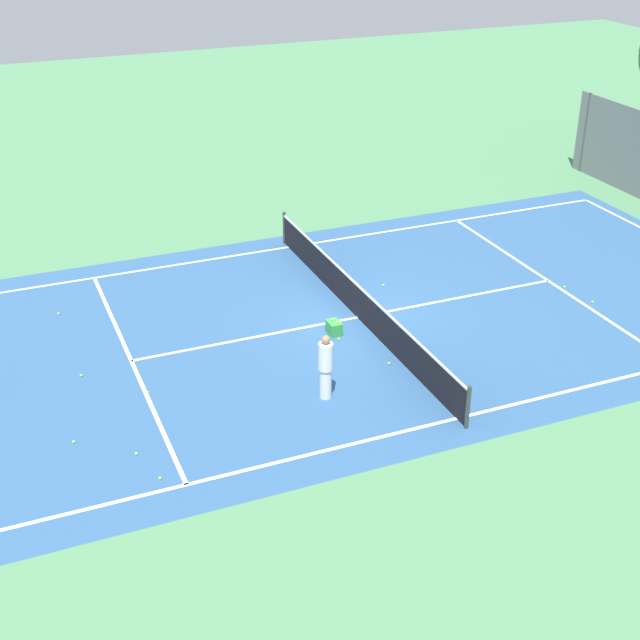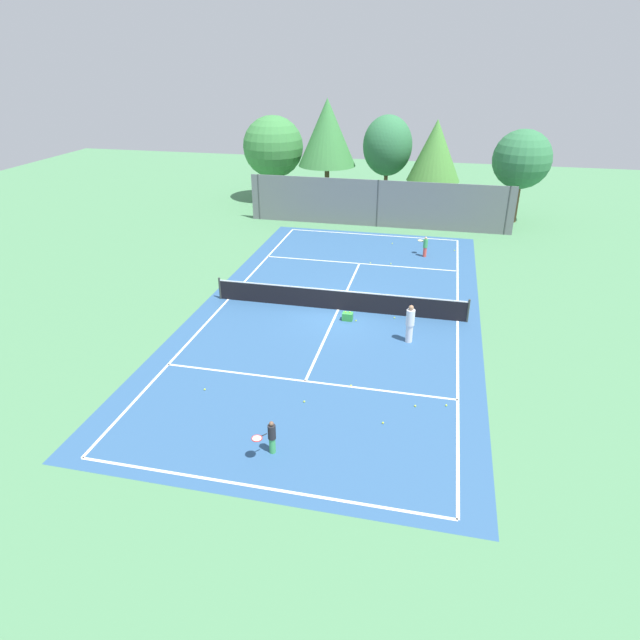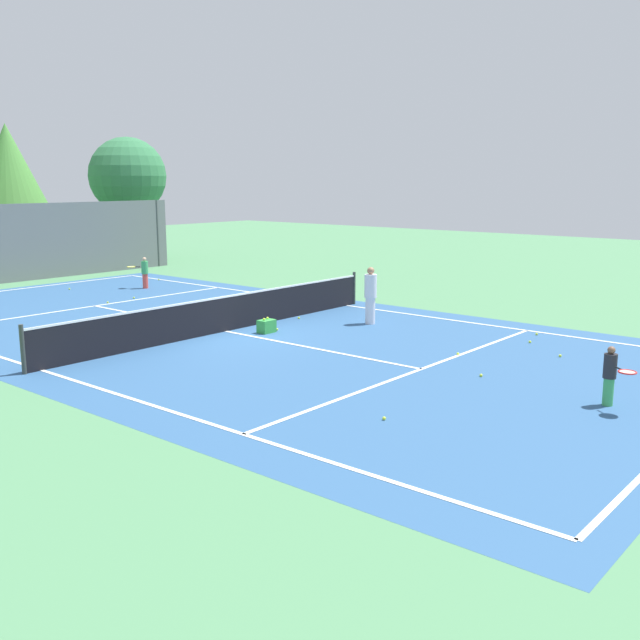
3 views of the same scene
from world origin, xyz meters
The scene contains 16 objects.
ground_plane centered at (0.00, 0.00, 0.00)m, with size 80.00×80.00×0.00m, color #4C8456.
court_surface centered at (0.00, 0.00, 0.00)m, with size 13.00×25.00×0.01m.
tennis_net centered at (0.00, 0.00, 0.51)m, with size 11.90×0.10×1.10m.
player_1 centered at (3.48, -2.44, 0.86)m, with size 0.36×0.36×1.67m.
ball_crate centered at (0.62, -0.99, 0.18)m, with size 0.46×0.33×0.43m.
tennis_ball_0 centered at (2.68, -0.35, 0.03)m, with size 0.07×0.07×0.07m, color #CCE533.
tennis_ball_1 centered at (0.29, -7.71, 0.03)m, with size 0.07×0.07×0.07m, color #CCE533.
tennis_ball_2 centered at (-3.39, -7.76, 0.03)m, with size 0.07×0.07×0.07m, color #CCE533.
tennis_ball_4 centered at (0.60, 6.56, 0.03)m, with size 0.07×0.07×0.07m, color #CCE533.
tennis_ball_5 centered at (1.70, -6.36, 0.03)m, with size 0.07×0.07×0.07m, color #CCE533.
tennis_ball_6 centered at (1.01, -1.02, 0.03)m, with size 0.07×0.07×0.07m, color #CCE533.
tennis_ball_7 centered at (3.11, -8.32, 0.03)m, with size 0.07×0.07×0.07m, color #CCE533.
tennis_ball_9 centered at (5.11, -6.86, 0.03)m, with size 0.07×0.07×0.07m, color #CCE533.
tennis_ball_10 centered at (-1.58, 1.57, 0.03)m, with size 0.07×0.07×0.07m, color #CCE533.
tennis_ball_11 centered at (4.07, -7.13, 0.03)m, with size 0.07×0.07×0.07m, color #CCE533.
tennis_ball_12 centered at (1.77, 6.69, 0.03)m, with size 0.07×0.07×0.07m, color #CCE533.
Camera 1 is at (20.10, -9.45, 11.47)m, focal length 49.87 mm.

